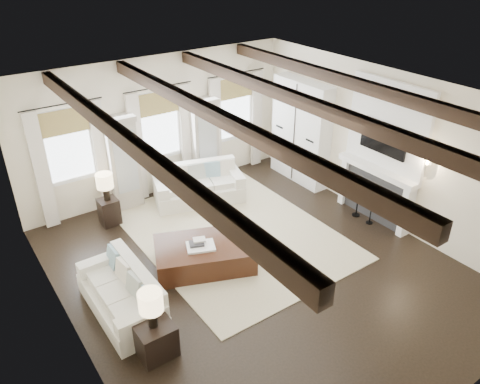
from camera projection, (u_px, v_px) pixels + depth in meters
ground at (257, 268)px, 8.65m from camera, size 7.50×7.50×0.00m
room_shell at (262, 149)px, 8.76m from camera, size 6.54×7.54×3.22m
area_rug at (233, 233)px, 9.65m from camera, size 3.58×4.66×0.02m
sofa_back at (198, 186)px, 10.74m from camera, size 2.16×1.44×0.85m
sofa_left at (125, 295)px, 7.53m from camera, size 0.85×1.86×0.79m
ottoman at (204, 255)px, 8.62m from camera, size 2.05×1.69×0.46m
tray at (201, 246)px, 8.42m from camera, size 0.61×0.54×0.04m
book_lower at (197, 244)px, 8.43m from camera, size 0.32×0.28×0.04m
book_upper at (199, 240)px, 8.48m from camera, size 0.27×0.24×0.03m
side_table_front at (155, 339)px, 6.78m from camera, size 0.53×0.53×0.53m
lamp_front at (151, 303)px, 6.46m from camera, size 0.35×0.35×0.60m
side_table_back at (109, 211)px, 9.87m from camera, size 0.38×0.38×0.58m
lamp_back at (105, 182)px, 9.53m from camera, size 0.35×0.35×0.60m
candlestick_near at (371, 211)px, 9.87m from camera, size 0.14×0.14×0.70m
candlestick_far at (358, 201)px, 10.11m from camera, size 0.17×0.17×0.85m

